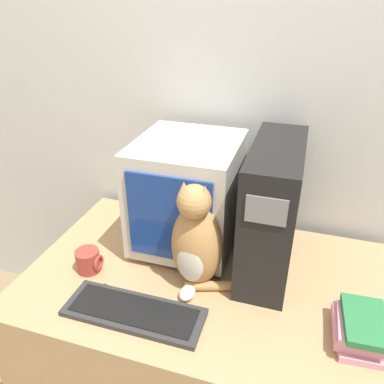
# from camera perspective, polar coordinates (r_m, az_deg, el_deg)

# --- Properties ---
(wall_back) EXTENTS (7.00, 0.05, 2.50)m
(wall_back) POSITION_cam_1_polar(r_m,az_deg,el_deg) (1.57, 7.50, 13.60)
(wall_back) COLOR silver
(wall_back) RESTS_ON ground_plane
(desk) EXTENTS (1.33, 0.81, 0.72)m
(desk) POSITION_cam_1_polar(r_m,az_deg,el_deg) (1.67, 2.18, -22.04)
(desk) COLOR tan
(desk) RESTS_ON ground_plane
(crt_monitor) EXTENTS (0.38, 0.41, 0.44)m
(crt_monitor) POSITION_cam_1_polar(r_m,az_deg,el_deg) (1.45, -0.71, -0.30)
(crt_monitor) COLOR beige
(crt_monitor) RESTS_ON desk
(computer_tower) EXTENTS (0.17, 0.48, 0.48)m
(computer_tower) POSITION_cam_1_polar(r_m,az_deg,el_deg) (1.36, 12.03, -2.54)
(computer_tower) COLOR black
(computer_tower) RESTS_ON desk
(keyboard) EXTENTS (0.46, 0.16, 0.02)m
(keyboard) POSITION_cam_1_polar(r_m,az_deg,el_deg) (1.28, -8.85, -17.62)
(keyboard) COLOR #2D2D2D
(keyboard) RESTS_ON desk
(cat) EXTENTS (0.29, 0.21, 0.41)m
(cat) POSITION_cam_1_polar(r_m,az_deg,el_deg) (1.27, 0.69, -7.71)
(cat) COLOR #B7844C
(cat) RESTS_ON desk
(book_stack) EXTENTS (0.16, 0.20, 0.10)m
(book_stack) POSITION_cam_1_polar(r_m,az_deg,el_deg) (1.27, 24.36, -18.53)
(book_stack) COLOR pink
(book_stack) RESTS_ON desk
(pen) EXTENTS (0.14, 0.04, 0.01)m
(pen) POSITION_cam_1_polar(r_m,az_deg,el_deg) (1.36, -11.09, -14.69)
(pen) COLOR black
(pen) RESTS_ON desk
(mug) EXTENTS (0.09, 0.09, 0.09)m
(mug) POSITION_cam_1_polar(r_m,az_deg,el_deg) (1.46, -15.46, -10.07)
(mug) COLOR #9E382D
(mug) RESTS_ON desk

